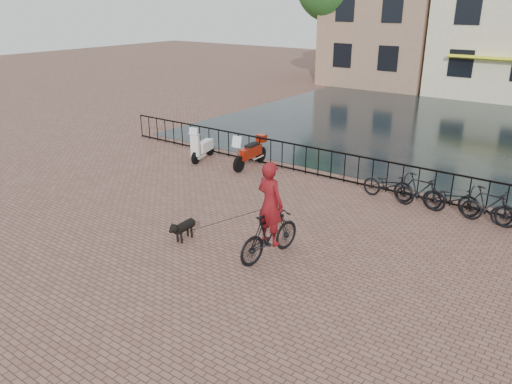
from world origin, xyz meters
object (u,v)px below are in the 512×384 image
Objects in this scene: cyclist at (270,217)px; dog at (184,229)px; scooter at (203,141)px; motorcycle at (250,149)px.

cyclist reaches higher than dog.
cyclist is at bearing 9.63° from dog.
scooter is (-6.53, 4.91, -0.34)m from cyclist.
motorcycle is (-4.54, 5.27, -0.37)m from cyclist.
dog is at bearing -66.53° from scooter.
cyclist is 3.09× the size of dog.
cyclist is at bearing -52.69° from motorcycle.
dog is at bearing 21.41° from cyclist.
scooter reaches higher than motorcycle.
dog is 0.47× the size of motorcycle.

